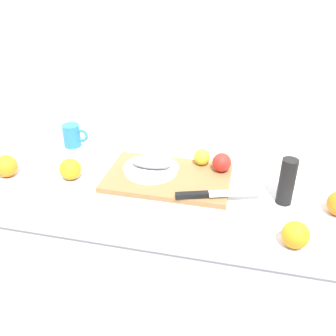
% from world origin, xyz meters
% --- Properties ---
extents(ground_plane, '(12.00, 12.00, 0.00)m').
position_xyz_m(ground_plane, '(0.00, 0.00, 0.00)').
color(ground_plane, slate).
extents(back_wall, '(3.20, 0.05, 2.50)m').
position_xyz_m(back_wall, '(0.00, 0.33, 1.25)').
color(back_wall, white).
rests_on(back_wall, ground_plane).
extents(kitchen_counter, '(2.00, 0.60, 0.90)m').
position_xyz_m(kitchen_counter, '(0.00, 0.00, 0.45)').
color(kitchen_counter, white).
rests_on(kitchen_counter, ground_plane).
extents(cutting_board, '(0.45, 0.28, 0.02)m').
position_xyz_m(cutting_board, '(0.21, 0.04, 0.91)').
color(cutting_board, olive).
rests_on(cutting_board, kitchen_counter).
extents(white_plate, '(0.20, 0.20, 0.01)m').
position_xyz_m(white_plate, '(0.14, 0.06, 0.93)').
color(white_plate, white).
rests_on(white_plate, cutting_board).
extents(fish_fillet, '(0.15, 0.07, 0.04)m').
position_xyz_m(fish_fillet, '(0.14, 0.06, 0.95)').
color(fish_fillet, gray).
rests_on(fish_fillet, white_plate).
extents(chef_knife, '(0.28, 0.12, 0.02)m').
position_xyz_m(chef_knife, '(0.37, -0.07, 0.93)').
color(chef_knife, silver).
rests_on(chef_knife, cutting_board).
extents(lemon_0, '(0.06, 0.06, 0.06)m').
position_xyz_m(lemon_0, '(0.32, 0.15, 0.95)').
color(lemon_0, yellow).
rests_on(lemon_0, cutting_board).
extents(tomato_0, '(0.07, 0.07, 0.07)m').
position_xyz_m(tomato_0, '(0.40, 0.11, 0.96)').
color(tomato_0, red).
rests_on(tomato_0, cutting_board).
extents(coffee_mug_0, '(0.11, 0.07, 0.10)m').
position_xyz_m(coffee_mug_0, '(-0.25, 0.22, 0.95)').
color(coffee_mug_0, '#2672B2').
rests_on(coffee_mug_0, kitchen_counter).
extents(orange_1, '(0.08, 0.08, 0.08)m').
position_xyz_m(orange_1, '(-0.37, -0.07, 0.94)').
color(orange_1, orange).
rests_on(orange_1, kitchen_counter).
extents(orange_2, '(0.08, 0.08, 0.08)m').
position_xyz_m(orange_2, '(0.64, -0.23, 0.94)').
color(orange_2, orange).
rests_on(orange_2, kitchen_counter).
extents(orange_3, '(0.08, 0.08, 0.08)m').
position_xyz_m(orange_3, '(-0.14, -0.03, 0.94)').
color(orange_3, orange).
rests_on(orange_3, kitchen_counter).
extents(pepper_mill, '(0.05, 0.05, 0.16)m').
position_xyz_m(pepper_mill, '(0.62, -0.01, 0.98)').
color(pepper_mill, black).
rests_on(pepper_mill, kitchen_counter).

